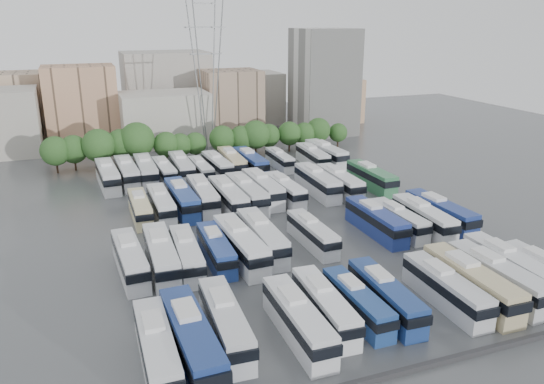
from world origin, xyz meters
name	(u,v)px	position (x,y,z in m)	size (l,w,h in m)	color
ground	(283,230)	(0.00, 0.00, 0.00)	(220.00, 220.00, 0.00)	#424447
parapet	(425,366)	(0.00, -33.00, 0.25)	(56.00, 0.50, 0.50)	#2D2D30
tree_line	(193,140)	(-3.30, 42.05, 4.38)	(65.48, 7.74, 8.86)	black
city_buildings	(151,103)	(-7.46, 71.86, 7.87)	(102.00, 35.00, 20.00)	#9E998E
apartment_tower	(324,82)	(34.00, 58.00, 13.00)	(14.00, 14.00, 26.00)	silver
electricity_pylon	(207,65)	(2.00, 50.00, 18.66)	(9.00, 6.91, 33.83)	slate
bus_r0_s0	(157,348)	(-21.31, -24.92, 1.90)	(2.89, 12.38, 3.87)	silver
bus_r0_s1	(191,339)	(-18.33, -24.92, 2.10)	(3.36, 13.73, 4.28)	navy
bus_r0_s2	(225,322)	(-14.79, -23.04, 1.93)	(3.30, 12.65, 3.93)	silver
bus_r0_s4	(298,319)	(-8.40, -24.98, 1.93)	(2.85, 12.55, 3.93)	silver
bus_r0_s5	(325,305)	(-4.91, -23.43, 1.83)	(3.13, 12.00, 3.73)	white
bus_r0_s6	(357,302)	(-1.52, -23.76, 1.70)	(2.48, 11.07, 3.47)	navy
bus_r0_s7	(385,295)	(1.66, -23.84, 1.86)	(3.10, 12.18, 3.79)	navy
bus_r0_s9	(446,288)	(8.26, -24.79, 1.89)	(2.92, 12.32, 3.85)	silver
bus_r0_s10	(471,282)	(11.37, -24.84, 2.07)	(3.18, 13.50, 4.22)	tan
bus_r0_s11	(496,276)	(14.85, -24.75, 2.03)	(3.21, 13.23, 4.13)	silver
bus_r0_s12	(508,265)	(18.20, -22.86, 1.94)	(2.97, 12.64, 3.95)	silver
bus_r1_s0	(130,259)	(-21.50, -6.28, 1.91)	(3.24, 12.53, 3.90)	silver
bus_r1_s1	(161,255)	(-18.01, -6.71, 2.04)	(3.27, 13.34, 4.16)	silver
bus_r1_s2	(187,254)	(-15.06, -7.08, 1.86)	(3.25, 12.18, 3.78)	silver
bus_r1_s3	(216,249)	(-11.39, -6.73, 1.79)	(2.84, 11.71, 3.66)	navy
bus_r1_s4	(241,244)	(-8.41, -7.16, 2.09)	(3.52, 13.69, 4.26)	silver
bus_r1_s5	(262,236)	(-5.12, -5.68, 2.05)	(3.09, 13.37, 4.18)	silver
bus_r1_s7	(312,233)	(1.64, -6.27, 1.76)	(2.69, 11.46, 3.58)	silver
bus_r1_s10	(376,220)	(11.51, -5.67, 1.97)	(2.86, 12.82, 4.02)	navy
bus_r1_s11	(399,220)	(14.89, -6.07, 1.78)	(2.78, 11.61, 3.63)	silver
bus_r1_s12	(424,217)	(18.31, -7.01, 1.96)	(3.28, 12.83, 3.99)	silver
bus_r1_s13	(440,213)	(21.62, -6.32, 2.02)	(3.40, 13.25, 4.12)	navy
bus_r2_s1	(140,208)	(-18.14, 11.48, 1.76)	(2.59, 11.47, 3.59)	beige
bus_r2_s2	(161,204)	(-15.02, 11.61, 1.89)	(2.68, 12.28, 3.85)	silver
bus_r2_s3	(182,199)	(-11.72, 12.52, 2.07)	(3.20, 13.47, 4.21)	navy
bus_r2_s4	(203,195)	(-8.27, 13.17, 2.03)	(3.29, 13.27, 4.14)	silver
bus_r2_s5	(228,197)	(-4.83, 10.86, 2.08)	(3.07, 13.53, 4.24)	silver
bus_r2_s6	(246,193)	(-1.66, 11.51, 2.10)	(3.30, 13.70, 4.28)	silver
bus_r2_s7	(263,188)	(1.67, 13.23, 2.07)	(3.07, 13.45, 4.21)	silver
bus_r2_s8	(285,189)	(4.97, 11.82, 1.87)	(3.01, 12.22, 3.81)	white
bus_r2_s10	(317,182)	(11.41, 13.10, 2.11)	(3.21, 13.75, 4.30)	silver
bus_r2_s11	(339,182)	(14.95, 11.81, 2.04)	(3.14, 13.33, 4.17)	silver
bus_r2_s13	(371,177)	(21.59, 12.68, 2.01)	(2.97, 13.07, 4.09)	#317246
bus_r3_s0	(108,176)	(-21.44, 29.43, 2.08)	(3.62, 13.66, 4.25)	silver
bus_r3_s1	(127,172)	(-18.07, 30.32, 2.09)	(3.45, 13.66, 4.25)	silver
bus_r3_s2	(146,171)	(-14.75, 30.24, 2.11)	(3.12, 13.73, 4.30)	silver
bus_r3_s3	(164,171)	(-11.52, 29.81, 1.82)	(2.97, 11.90, 3.71)	white
bus_r3_s4	(181,167)	(-8.14, 30.73, 2.02)	(3.07, 13.17, 4.12)	silver
bus_r3_s5	(201,170)	(-4.94, 28.73, 1.72)	(2.65, 11.21, 3.50)	silver
bus_r3_s6	(217,165)	(-1.53, 29.84, 1.91)	(3.28, 12.51, 3.89)	silver
bus_r3_s7	(232,162)	(1.69, 31.04, 2.03)	(3.34, 13.28, 4.14)	beige
bus_r3_s8	(250,162)	(4.86, 29.36, 2.07)	(3.21, 13.49, 4.21)	navy
bus_r3_s10	(280,159)	(11.45, 30.66, 1.69)	(2.47, 10.97, 3.44)	silver
bus_r3_s12	(313,156)	(18.15, 29.61, 1.94)	(3.36, 12.69, 3.95)	silver
bus_r3_s13	(326,153)	(21.42, 30.34, 2.10)	(3.64, 13.74, 4.27)	silver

